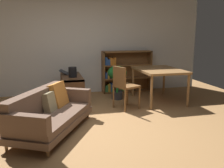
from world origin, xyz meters
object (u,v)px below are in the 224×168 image
(fabric_couch, at_px, (49,112))
(dining_chair_near, at_px, (124,85))
(open_laptop, at_px, (69,73))
(bookshelf, at_px, (124,71))
(desk_speaker, at_px, (73,72))
(dining_table, at_px, (159,72))
(potted_floor_plant, at_px, (117,77))
(media_console, at_px, (72,89))

(fabric_couch, bearing_deg, dining_chair_near, 29.60)
(open_laptop, distance_m, bookshelf, 1.57)
(desk_speaker, xyz_separation_m, dining_table, (1.97, -0.27, -0.03))
(open_laptop, height_order, potted_floor_plant, potted_floor_plant)
(fabric_couch, relative_size, dining_chair_near, 2.06)
(media_console, distance_m, dining_chair_near, 1.37)
(dining_table, xyz_separation_m, bookshelf, (-0.51, 1.16, -0.14))
(dining_chair_near, bearing_deg, media_console, 138.77)
(dining_chair_near, bearing_deg, desk_speaker, 145.50)
(open_laptop, bearing_deg, fabric_couch, -103.43)
(potted_floor_plant, height_order, dining_table, potted_floor_plant)
(fabric_couch, xyz_separation_m, media_console, (0.51, 1.75, -0.03))
(fabric_couch, bearing_deg, media_console, 73.83)
(fabric_couch, relative_size, dining_table, 1.44)
(media_console, bearing_deg, potted_floor_plant, -3.82)
(fabric_couch, distance_m, dining_chair_near, 1.76)
(potted_floor_plant, xyz_separation_m, dining_chair_near, (-0.07, -0.82, -0.03))
(media_console, height_order, desk_speaker, desk_speaker)
(open_laptop, distance_m, potted_floor_plant, 1.16)
(desk_speaker, height_order, dining_chair_near, dining_chair_near)
(potted_floor_plant, distance_m, dining_table, 1.00)
(potted_floor_plant, bearing_deg, dining_table, -24.12)
(open_laptop, xyz_separation_m, potted_floor_plant, (1.12, -0.32, -0.08))
(dining_chair_near, bearing_deg, fabric_couch, -150.40)
(fabric_couch, xyz_separation_m, potted_floor_plant, (1.59, 1.68, 0.23))
(fabric_couch, relative_size, desk_speaker, 8.15)
(potted_floor_plant, relative_size, dining_table, 0.63)
(fabric_couch, xyz_separation_m, dining_chair_near, (1.52, 0.86, 0.20))
(fabric_couch, distance_m, media_console, 1.83)
(media_console, distance_m, bookshelf, 1.65)
(fabric_couch, height_order, desk_speaker, desk_speaker)
(dining_chair_near, bearing_deg, dining_table, 23.06)
(desk_speaker, bearing_deg, dining_table, -7.93)
(potted_floor_plant, distance_m, dining_chair_near, 0.82)
(fabric_couch, xyz_separation_m, dining_table, (2.49, 1.28, 0.37))
(desk_speaker, distance_m, dining_chair_near, 1.23)
(dining_chair_near, bearing_deg, open_laptop, 132.64)
(potted_floor_plant, bearing_deg, media_console, 176.18)
(desk_speaker, bearing_deg, fabric_couch, -108.55)
(media_console, relative_size, desk_speaker, 5.19)
(desk_speaker, relative_size, bookshelf, 0.17)
(desk_speaker, bearing_deg, open_laptop, 95.56)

